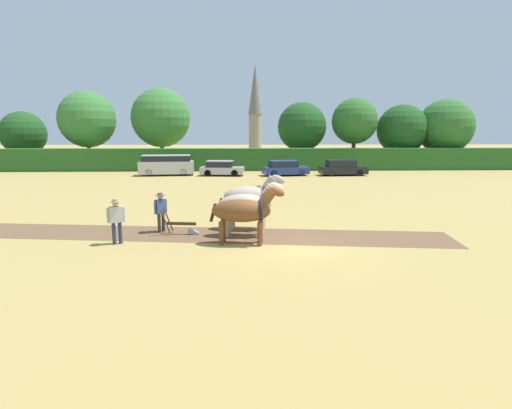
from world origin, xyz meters
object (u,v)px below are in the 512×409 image
(tree_far_right, at_px, (445,127))
(farmer_onlooker_left, at_px, (116,218))
(church_spire, at_px, (255,108))
(farmer_at_plow, at_px, (161,209))
(tree_center, at_px, (302,127))
(parked_car_left, at_px, (222,168))
(draft_horse_lead_right, at_px, (247,205))
(tree_center_left, at_px, (161,118))
(parked_car_center_left, at_px, (285,168))
(parked_van, at_px, (167,165))
(parked_car_center, at_px, (342,168))
(tree_center_right, at_px, (355,121))
(plow, at_px, (184,227))
(farmer_beside_team, at_px, (259,199))
(tree_far_left, at_px, (23,134))
(tree_right, at_px, (402,130))
(draft_horse_trail_left, at_px, (250,197))
(tree_left, at_px, (87,120))
(draft_horse_lead_left, at_px, (244,211))

(tree_far_right, bearing_deg, farmer_onlooker_left, -131.84)
(church_spire, xyz_separation_m, farmer_at_plow, (-6.11, -57.53, -7.48))
(tree_center, distance_m, parked_car_left, 13.91)
(draft_horse_lead_right, bearing_deg, parked_car_left, 102.21)
(tree_center_left, relative_size, parked_car_center_left, 2.03)
(tree_center_left, height_order, parked_car_left, tree_center_left)
(parked_van, xyz_separation_m, parked_car_center, (17.06, -0.71, -0.30))
(tree_center_right, relative_size, plow, 5.21)
(church_spire, distance_m, farmer_onlooker_left, 60.25)
(tree_far_right, height_order, parked_car_left, tree_far_right)
(farmer_beside_team, bearing_deg, tree_far_left, 93.31)
(church_spire, bearing_deg, draft_horse_lead_right, -92.45)
(tree_right, bearing_deg, parked_car_center_left, -149.13)
(tree_center, height_order, tree_center_right, tree_center_right)
(draft_horse_lead_right, height_order, plow, draft_horse_lead_right)
(tree_center, height_order, farmer_at_plow, tree_center)
(farmer_onlooker_left, bearing_deg, tree_center, 137.01)
(tree_center, relative_size, draft_horse_trail_left, 2.74)
(draft_horse_lead_right, bearing_deg, farmer_beside_team, 85.99)
(plow, relative_size, farmer_at_plow, 0.93)
(draft_horse_trail_left, distance_m, farmer_beside_team, 2.08)
(tree_center_right, distance_m, farmer_onlooker_left, 37.03)
(draft_horse_trail_left, distance_m, farmer_at_plow, 3.81)
(tree_far_left, relative_size, parked_car_center_left, 1.44)
(tree_far_left, xyz_separation_m, draft_horse_trail_left, (25.89, -31.69, -2.58))
(tree_far_left, distance_m, parked_car_center, 37.00)
(tree_left, relative_size, draft_horse_trail_left, 3.14)
(tree_far_left, distance_m, tree_center_right, 38.87)
(tree_center, height_order, draft_horse_lead_right, tree_center)
(tree_left, height_order, farmer_beside_team, tree_left)
(plow, bearing_deg, tree_left, 122.86)
(tree_center_right, bearing_deg, tree_center_left, 174.53)
(tree_center_right, bearing_deg, parked_car_center_left, -136.95)
(farmer_at_plow, xyz_separation_m, parked_van, (-3.80, 22.53, 0.05))
(farmer_beside_team, bearing_deg, parked_car_center, 26.80)
(farmer_beside_team, bearing_deg, farmer_at_plow, 171.30)
(tree_center_left, relative_size, parked_van, 1.73)
(tree_far_right, xyz_separation_m, farmer_beside_team, (-23.29, -27.98, -3.78))
(farmer_onlooker_left, bearing_deg, parked_car_center_left, 136.06)
(plow, height_order, parked_van, parked_van)
(tree_far_left, distance_m, tree_center, 32.87)
(tree_center_right, height_order, plow, tree_center_right)
(tree_far_left, bearing_deg, plow, -54.61)
(draft_horse_lead_left, bearing_deg, farmer_beside_team, 87.12)
(draft_horse_trail_left, relative_size, parked_car_center, 0.61)
(tree_left, bearing_deg, draft_horse_trail_left, -59.53)
(farmer_at_plow, bearing_deg, parked_car_center, 99.02)
(farmer_at_plow, bearing_deg, parked_car_left, 126.28)
(draft_horse_trail_left, relative_size, parked_van, 0.52)
(tree_center, xyz_separation_m, tree_right, (11.80, -0.90, -0.32))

